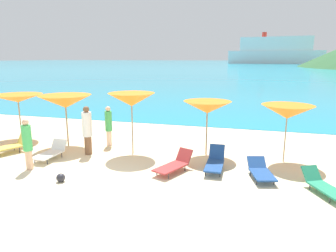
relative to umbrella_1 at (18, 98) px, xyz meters
name	(u,v)px	position (x,y,z in m)	size (l,w,h in m)	color
ground_plane	(172,123)	(5.66, 6.01, -2.06)	(50.00, 100.00, 0.30)	beige
ocean_water	(250,63)	(5.66, 224.85, -1.90)	(650.00, 440.00, 0.02)	teal
umbrella_1	(18,98)	(0.00, 0.00, 0.00)	(2.36, 2.36, 2.10)	#9E7F59
umbrella_2	(65,102)	(2.79, -0.43, 0.02)	(2.32, 2.32, 2.21)	#9E7F59
umbrella_3	(132,100)	(5.85, -0.58, 0.23)	(1.91, 1.91, 2.41)	#9E7F59
umbrella_4	(207,107)	(8.70, 0.05, -0.03)	(1.85, 1.85, 2.12)	#9E7F59
umbrella_5	(287,112)	(11.57, -0.01, -0.07)	(1.95, 1.95, 2.09)	#9E7F59
lounge_chair_1	(215,162)	(9.26, -1.55, -1.63)	(0.59, 1.58, 0.72)	#1E478C
lounge_chair_3	(9,145)	(1.12, -1.95, -1.60)	(1.20, 1.63, 0.73)	#D8BF4C
lounge_chair_4	(261,171)	(10.74, -1.90, -1.68)	(0.96, 1.53, 0.51)	#1E478C
lounge_chair_5	(174,164)	(7.98, -2.12, -1.65)	(1.12, 1.64, 0.65)	#A53333
lounge_chair_8	(323,185)	(12.41, -2.56, -1.67)	(1.15, 1.59, 0.58)	#268C66
lounge_chair_9	(51,152)	(3.17, -2.13, -1.65)	(0.64, 1.46, 0.62)	white
beachgoer_0	(87,129)	(4.23, -1.22, -0.90)	(0.37, 0.37, 1.91)	brown
beachgoer_2	(27,143)	(3.17, -3.26, -0.98)	(0.31, 0.31, 1.75)	#DBAA84
beachgoer_3	(109,125)	(4.47, 0.11, -0.99)	(0.29, 0.29, 1.72)	beige
beach_ball	(61,178)	(4.85, -3.91, -1.78)	(0.27, 0.27, 0.27)	#26262D
cruise_ship	(275,52)	(21.09, 199.03, 5.50)	(58.74, 15.95, 19.70)	white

